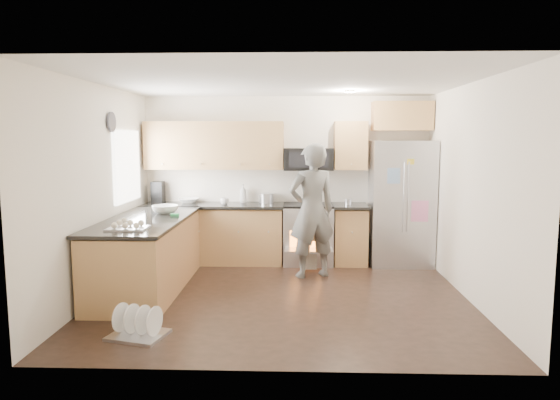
{
  "coord_description": "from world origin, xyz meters",
  "views": [
    {
      "loc": [
        0.18,
        -5.96,
        1.94
      ],
      "look_at": [
        -0.05,
        0.5,
        1.14
      ],
      "focal_mm": 32.0,
      "sensor_mm": 36.0,
      "label": 1
    }
  ],
  "objects_px": {
    "refrigerator": "(401,203)",
    "stove_range": "(308,220)",
    "person": "(312,211)",
    "dish_rack": "(138,328)"
  },
  "relations": [
    {
      "from": "refrigerator",
      "to": "stove_range",
      "type": "bearing_deg",
      "value": -179.12
    },
    {
      "from": "refrigerator",
      "to": "dish_rack",
      "type": "relative_size",
      "value": 3.13
    },
    {
      "from": "refrigerator",
      "to": "dish_rack",
      "type": "xyz_separation_m",
      "value": [
        -3.15,
        -3.01,
        -0.87
      ]
    },
    {
      "from": "person",
      "to": "dish_rack",
      "type": "bearing_deg",
      "value": 30.09
    },
    {
      "from": "dish_rack",
      "to": "person",
      "type": "bearing_deg",
      "value": 51.62
    },
    {
      "from": "stove_range",
      "to": "refrigerator",
      "type": "bearing_deg",
      "value": 0.3
    },
    {
      "from": "dish_rack",
      "to": "stove_range",
      "type": "bearing_deg",
      "value": 59.99
    },
    {
      "from": "person",
      "to": "dish_rack",
      "type": "xyz_separation_m",
      "value": [
        -1.77,
        -2.23,
        -0.85
      ]
    },
    {
      "from": "stove_range",
      "to": "person",
      "type": "bearing_deg",
      "value": -87.48
    },
    {
      "from": "dish_rack",
      "to": "refrigerator",
      "type": "bearing_deg",
      "value": 43.64
    }
  ]
}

